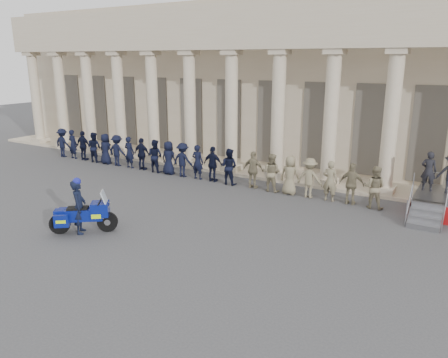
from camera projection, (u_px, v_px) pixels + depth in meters
ground at (152, 225)px, 15.94m from camera, size 90.00×90.00×0.00m
building at (304, 81)px, 26.91m from camera, size 40.00×12.50×9.00m
officer_rank at (184, 160)px, 22.23m from camera, size 19.64×0.66×1.76m
motorcycle at (84, 215)px, 15.11m from camera, size 1.95×1.69×1.49m
rider at (79, 206)px, 15.00m from camera, size 0.79×0.83×1.99m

